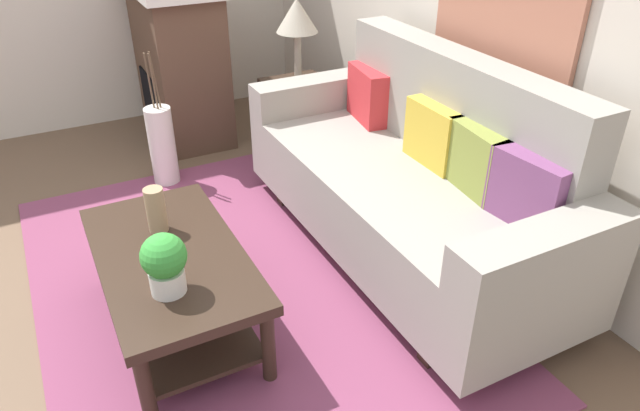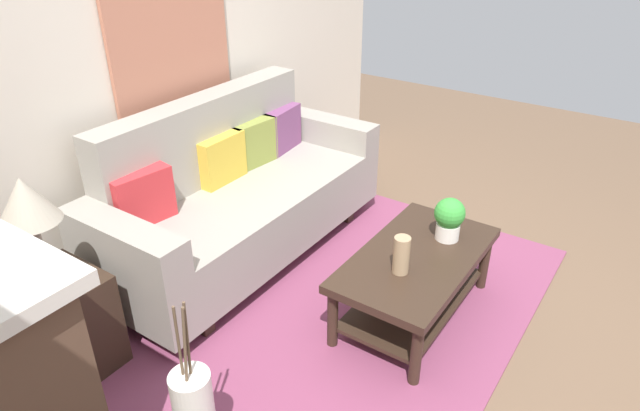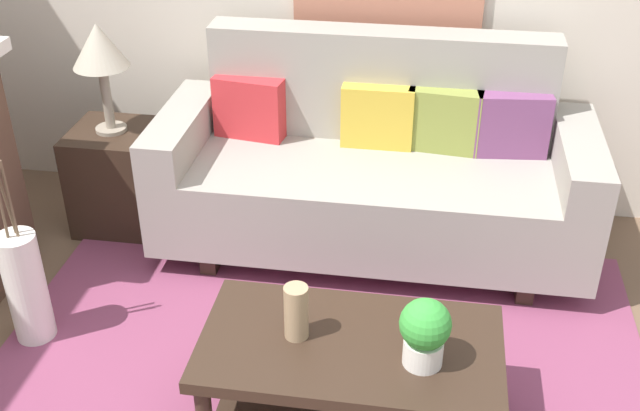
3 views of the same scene
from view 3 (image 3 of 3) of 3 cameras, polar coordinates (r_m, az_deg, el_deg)
The scene contains 15 objects.
area_rug at distance 3.42m, azimuth -0.07°, elevation -11.20°, with size 2.79×1.94×0.01m, color #843D5B.
couch at distance 3.93m, azimuth 3.93°, elevation 2.48°, with size 2.14×0.84×1.08m.
throw_pillow_crimson at distance 4.04m, azimuth -5.21°, elevation 7.14°, with size 0.36×0.12×0.32m, color red.
throw_pillow_mustard at distance 3.94m, azimuth 4.24°, elevation 6.55°, with size 0.36×0.12×0.32m, color gold.
throw_pillow_olive at distance 3.93m, azimuth 9.07°, elevation 6.17°, with size 0.36×0.12×0.32m, color olive.
throw_pillow_plum at distance 3.95m, azimuth 13.88°, elevation 5.76°, with size 0.36×0.12×0.32m, color #7A4270.
coffee_table at distance 2.93m, azimuth 2.21°, elevation -11.67°, with size 1.10×0.60×0.43m.
tabletop_vase at distance 2.82m, azimuth -1.75°, elevation -7.81°, with size 0.09×0.09×0.22m, color tan.
potted_plant_tabletop at distance 2.70m, azimuth 7.69°, elevation -9.11°, with size 0.18×0.18×0.26m.
side_table at distance 4.32m, azimuth -14.53°, elevation 1.99°, with size 0.44×0.44×0.56m, color #332319.
table_lamp at distance 4.04m, azimuth -15.87°, elevation 10.90°, with size 0.28×0.28×0.57m.
floor_vase at distance 3.60m, azimuth -20.72°, elevation -5.71°, with size 0.17×0.17×0.54m, color white.
floor_vase_branch_a at distance 3.36m, azimuth -21.81°, elevation 0.42°, with size 0.01×0.01×0.36m, color brown.
floor_vase_branch_b at distance 3.39m, azimuth -22.12°, elevation 0.60°, with size 0.01×0.01×0.36m, color brown.
floor_vase_branch_c at distance 3.36m, azimuth -22.39°, elevation 0.31°, with size 0.01×0.01×0.36m, color brown.
Camera 3 is at (0.40, -2.00, 2.30)m, focal length 43.65 mm.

